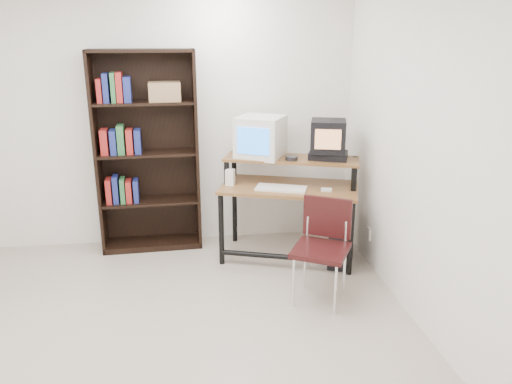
{
  "coord_description": "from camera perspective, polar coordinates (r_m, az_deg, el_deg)",
  "views": [
    {
      "loc": [
        0.32,
        -3.09,
        2.13
      ],
      "look_at": [
        0.89,
        1.1,
        0.78
      ],
      "focal_mm": 35.0,
      "sensor_mm": 36.0,
      "label": 1
    }
  ],
  "objects": [
    {
      "name": "vcr",
      "position": [
        4.84,
        8.24,
        4.11
      ],
      "size": [
        0.43,
        0.37,
        0.08
      ],
      "primitive_type": "cube",
      "rotation": [
        0.0,
        0.0,
        -0.37
      ],
      "color": "black",
      "rests_on": "computer_desk"
    },
    {
      "name": "crt_tv",
      "position": [
        4.8,
        8.24,
        6.35
      ],
      "size": [
        0.39,
        0.39,
        0.3
      ],
      "rotation": [
        0.0,
        0.0,
        -0.28
      ],
      "color": "black",
      "rests_on": "vcr"
    },
    {
      "name": "floor",
      "position": [
        3.77,
        -11.78,
        -17.24
      ],
      "size": [
        4.0,
        4.0,
        0.01
      ],
      "primitive_type": "cube",
      "color": "#C2B3A0",
      "rests_on": "ground"
    },
    {
      "name": "wall_outlet",
      "position": [
        4.91,
        12.76,
        -4.66
      ],
      "size": [
        0.02,
        0.08,
        0.12
      ],
      "primitive_type": "cube",
      "color": "beige",
      "rests_on": "right_wall"
    },
    {
      "name": "front_wall",
      "position": [
        1.41,
        -20.63,
        -19.8
      ],
      "size": [
        4.0,
        0.01,
        2.6
      ],
      "primitive_type": "cube",
      "color": "white",
      "rests_on": "floor"
    },
    {
      "name": "mouse",
      "position": [
        4.67,
        8.05,
        0.2
      ],
      "size": [
        0.11,
        0.08,
        0.03
      ],
      "primitive_type": "cube",
      "rotation": [
        0.0,
        0.0,
        -0.26
      ],
      "color": "white",
      "rests_on": "mousepad"
    },
    {
      "name": "cd_spindle",
      "position": [
        4.75,
        4.07,
        3.82
      ],
      "size": [
        0.15,
        0.15,
        0.05
      ],
      "primitive_type": "cylinder",
      "rotation": [
        0.0,
        0.0,
        -0.37
      ],
      "color": "#26262B",
      "rests_on": "computer_desk"
    },
    {
      "name": "back_wall",
      "position": [
        5.17,
        -11.31,
        8.1
      ],
      "size": [
        4.0,
        0.01,
        2.6
      ],
      "primitive_type": "cube",
      "color": "white",
      "rests_on": "floor"
    },
    {
      "name": "keyboard",
      "position": [
        4.68,
        2.89,
        0.34
      ],
      "size": [
        0.51,
        0.36,
        0.03
      ],
      "primitive_type": "cube",
      "rotation": [
        0.0,
        0.0,
        -0.35
      ],
      "color": "white",
      "rests_on": "computer_desk"
    },
    {
      "name": "desk_speaker",
      "position": [
        4.8,
        -2.96,
        1.62
      ],
      "size": [
        0.1,
        0.1,
        0.17
      ],
      "primitive_type": "cube",
      "rotation": [
        0.0,
        0.0,
        -0.38
      ],
      "color": "white",
      "rests_on": "computer_desk"
    },
    {
      "name": "crt_monitor",
      "position": [
        4.87,
        0.52,
        6.31
      ],
      "size": [
        0.57,
        0.57,
        0.4
      ],
      "rotation": [
        0.0,
        0.0,
        -0.48
      ],
      "color": "white",
      "rests_on": "computer_desk"
    },
    {
      "name": "mousepad",
      "position": [
        4.67,
        8.06,
        -0.05
      ],
      "size": [
        0.25,
        0.22,
        0.01
      ],
      "primitive_type": "cube",
      "rotation": [
        0.0,
        0.0,
        -0.21
      ],
      "color": "black",
      "rests_on": "computer_desk"
    },
    {
      "name": "bookshelf",
      "position": [
        5.09,
        -12.35,
        4.61
      ],
      "size": [
        1.01,
        0.37,
        1.99
      ],
      "rotation": [
        0.0,
        0.0,
        0.04
      ],
      "color": "black",
      "rests_on": "floor"
    },
    {
      "name": "school_chair",
      "position": [
        4.13,
        7.67,
        -5.39
      ],
      "size": [
        0.57,
        0.57,
        0.85
      ],
      "rotation": [
        0.0,
        0.0,
        -0.5
      ],
      "color": "black",
      "rests_on": "floor"
    },
    {
      "name": "computer_desk",
      "position": [
        4.82,
        3.83,
        0.34
      ],
      "size": [
        1.43,
        1.02,
        0.98
      ],
      "rotation": [
        0.0,
        0.0,
        -0.32
      ],
      "color": "brown",
      "rests_on": "floor"
    },
    {
      "name": "pc_tower",
      "position": [
        4.91,
        9.63,
        -5.62
      ],
      "size": [
        0.35,
        0.49,
        0.42
      ],
      "primitive_type": "cube",
      "rotation": [
        0.0,
        0.0,
        -0.37
      ],
      "color": "black",
      "rests_on": "floor"
    },
    {
      "name": "right_wall",
      "position": [
        3.61,
        20.23,
        3.29
      ],
      "size": [
        0.01,
        4.0,
        2.6
      ],
      "primitive_type": "cube",
      "color": "white",
      "rests_on": "floor"
    }
  ]
}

